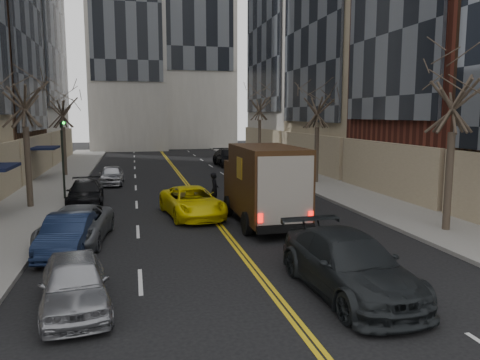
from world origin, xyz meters
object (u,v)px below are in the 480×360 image
at_px(ups_truck, 264,185).
at_px(taxi, 192,202).
at_px(pedestrian, 215,189).
at_px(observer_sedan, 349,264).

height_order(ups_truck, taxi, ups_truck).
bearing_deg(taxi, ups_truck, -45.83).
relative_size(taxi, pedestrian, 2.85).
relative_size(ups_truck, taxi, 1.26).
relative_size(observer_sedan, taxi, 1.12).
bearing_deg(pedestrian, observer_sedan, -159.84).
bearing_deg(taxi, observer_sedan, -82.01).
xyz_separation_m(observer_sedan, pedestrian, (-1.43, 12.91, 0.08)).
bearing_deg(observer_sedan, ups_truck, 87.94).
xyz_separation_m(ups_truck, observer_sedan, (0.05, -8.24, -0.95)).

